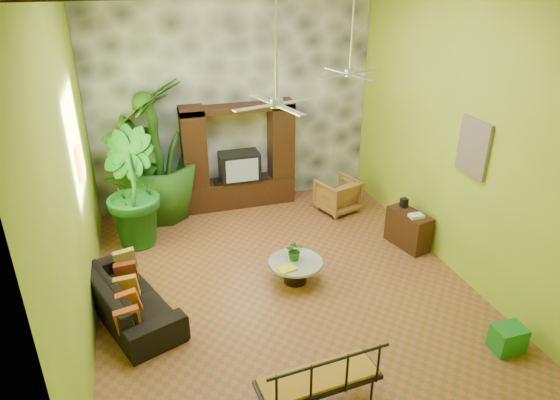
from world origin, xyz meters
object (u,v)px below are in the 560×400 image
object	(u,v)px
tall_plant_a	(137,172)
side_console	(408,229)
iron_bench	(321,379)
sofa	(128,296)
green_bin	(508,338)
ceiling_fan_front	(276,88)
tall_plant_c	(156,151)
ceiling_fan_back	(351,61)
wicker_armchair	(338,195)
coffee_table	(295,268)
entertainment_center	(239,164)
tall_plant_b	(130,189)

from	to	relation	value
tall_plant_a	side_console	bearing A→B (deg)	-27.53
iron_bench	sofa	bearing A→B (deg)	124.50
tall_plant_a	green_bin	world-z (taller)	tall_plant_a
ceiling_fan_front	tall_plant_a	size ratio (longest dim) A/B	0.84
tall_plant_c	green_bin	xyz separation A→B (m)	(4.25, -5.61, -1.26)
ceiling_fan_front	ceiling_fan_back	size ratio (longest dim) A/B	1.00
wicker_armchair	green_bin	bearing A→B (deg)	79.54
ceiling_fan_front	sofa	size ratio (longest dim) A/B	0.83
ceiling_fan_back	wicker_armchair	size ratio (longest dim) A/B	2.34
tall_plant_c	iron_bench	distance (m)	6.09
ceiling_fan_back	tall_plant_a	xyz separation A→B (m)	(-3.75, 1.73, -2.29)
tall_plant_c	iron_bench	size ratio (longest dim) A/B	1.91
coffee_table	side_console	distance (m)	2.49
tall_plant_a	entertainment_center	bearing A→B (deg)	5.36
side_console	wicker_armchair	bearing A→B (deg)	97.72
entertainment_center	tall_plant_b	distance (m)	2.53
entertainment_center	ceiling_fan_back	size ratio (longest dim) A/B	1.29
entertainment_center	tall_plant_a	distance (m)	2.16
sofa	tall_plant_b	bearing A→B (deg)	-25.65
entertainment_center	tall_plant_b	xyz separation A→B (m)	(-2.31, -1.02, 0.15)
ceiling_fan_back	green_bin	size ratio (longest dim) A/B	4.28
green_bin	tall_plant_a	bearing A→B (deg)	130.61
tall_plant_a	coffee_table	world-z (taller)	tall_plant_a
entertainment_center	tall_plant_c	xyz separation A→B (m)	(-1.72, -0.05, 0.49)
ceiling_fan_back	tall_plant_a	distance (m)	4.72
sofa	tall_plant_c	xyz separation A→B (m)	(0.78, 3.26, 1.12)
entertainment_center	ceiling_fan_back	bearing A→B (deg)	-50.43
coffee_table	entertainment_center	bearing A→B (deg)	93.91
entertainment_center	tall_plant_c	distance (m)	1.79
coffee_table	ceiling_fan_front	bearing A→B (deg)	-143.19
sofa	iron_bench	xyz separation A→B (m)	(2.12, -2.61, 0.21)
tall_plant_b	green_bin	bearing A→B (deg)	-43.81
ceiling_fan_back	ceiling_fan_front	bearing A→B (deg)	-138.37
ceiling_fan_front	iron_bench	size ratio (longest dim) A/B	1.22
tall_plant_b	coffee_table	xyz separation A→B (m)	(2.53, -2.21, -0.86)
ceiling_fan_front	tall_plant_b	size ratio (longest dim) A/B	0.83
ceiling_fan_back	sofa	size ratio (longest dim) A/B	0.83
sofa	tall_plant_c	size ratio (longest dim) A/B	0.77
sofa	iron_bench	distance (m)	3.37
ceiling_fan_front	side_console	size ratio (longest dim) A/B	2.12
wicker_armchair	coffee_table	size ratio (longest dim) A/B	0.88
entertainment_center	iron_bench	size ratio (longest dim) A/B	1.58
wicker_armchair	tall_plant_a	distance (m)	4.23
tall_plant_a	tall_plant_c	size ratio (longest dim) A/B	0.76
wicker_armchair	coffee_table	distance (m)	2.89
entertainment_center	ceiling_fan_front	distance (m)	4.30
green_bin	ceiling_fan_back	bearing A→B (deg)	103.99
wicker_armchair	iron_bench	xyz separation A→B (m)	(-2.33, -5.00, 0.18)
entertainment_center	side_console	size ratio (longest dim) A/B	2.74
sofa	tall_plant_c	bearing A→B (deg)	-34.39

